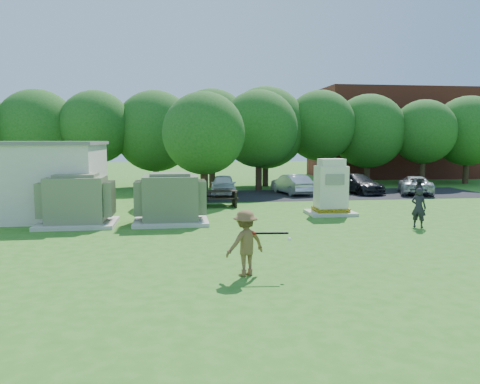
{
  "coord_description": "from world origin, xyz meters",
  "views": [
    {
      "loc": [
        -2.57,
        -14.69,
        3.4
      ],
      "look_at": [
        0.0,
        4.0,
        1.3
      ],
      "focal_mm": 35.0,
      "sensor_mm": 36.0,
      "label": 1
    }
  ],
  "objects": [
    {
      "name": "picnic_table",
      "position": [
        -0.43,
        9.07,
        0.52
      ],
      "size": [
        1.93,
        1.45,
        0.83
      ],
      "color": "black",
      "rests_on": "ground"
    },
    {
      "name": "car_dark",
      "position": [
        8.96,
        13.98,
        0.62
      ],
      "size": [
        2.92,
        4.62,
        1.25
      ],
      "primitive_type": "imported",
      "rotation": [
        0.0,
        0.0,
        0.3
      ],
      "color": "black",
      "rests_on": "ground"
    },
    {
      "name": "brick_building",
      "position": [
        18.0,
        27.0,
        4.0
      ],
      "size": [
        15.0,
        8.0,
        8.0
      ],
      "primitive_type": "cube",
      "color": "maroon",
      "rests_on": "ground"
    },
    {
      "name": "ground",
      "position": [
        0.0,
        0.0,
        0.0
      ],
      "size": [
        120.0,
        120.0,
        0.0
      ],
      "primitive_type": "plane",
      "color": "#2D6619",
      "rests_on": "ground"
    },
    {
      "name": "tree_row",
      "position": [
        1.75,
        18.5,
        4.15
      ],
      "size": [
        41.3,
        13.3,
        7.3
      ],
      "color": "#47301E",
      "rests_on": "ground"
    },
    {
      "name": "generator_cabinet",
      "position": [
        4.45,
        5.79,
        1.12
      ],
      "size": [
        2.1,
        1.72,
        2.56
      ],
      "color": "beige",
      "rests_on": "ground"
    },
    {
      "name": "transformer_left",
      "position": [
        -6.5,
        4.5,
        0.97
      ],
      "size": [
        3.0,
        2.4,
        2.07
      ],
      "color": "beige",
      "rests_on": "ground"
    },
    {
      "name": "parking_strip",
      "position": [
        7.0,
        13.5,
        0.01
      ],
      "size": [
        20.0,
        6.0,
        0.01
      ],
      "primitive_type": "cube",
      "color": "#232326",
      "rests_on": "ground"
    },
    {
      "name": "car_white",
      "position": [
        0.33,
        14.0,
        0.64
      ],
      "size": [
        1.82,
        3.85,
        1.27
      ],
      "primitive_type": "imported",
      "rotation": [
        0.0,
        0.0,
        -0.09
      ],
      "color": "white",
      "rests_on": "ground"
    },
    {
      "name": "batting_equipment",
      "position": [
        -0.26,
        -3.45,
        1.06
      ],
      "size": [
        1.11,
        0.16,
        0.24
      ],
      "color": "black",
      "rests_on": "ground"
    },
    {
      "name": "transformer_right",
      "position": [
        -2.8,
        4.5,
        0.97
      ],
      "size": [
        3.0,
        2.4,
        2.07
      ],
      "color": "beige",
      "rests_on": "ground"
    },
    {
      "name": "car_silver_a",
      "position": [
        4.68,
        14.02,
        0.62
      ],
      "size": [
        2.07,
        3.98,
        1.25
      ],
      "primitive_type": "imported",
      "rotation": [
        0.0,
        0.0,
        3.35
      ],
      "color": "silver",
      "rests_on": "ground"
    },
    {
      "name": "batter",
      "position": [
        -0.87,
        -3.33,
        0.83
      ],
      "size": [
        1.23,
        1.01,
        1.66
      ],
      "primitive_type": "imported",
      "rotation": [
        0.0,
        0.0,
        3.57
      ],
      "color": "brown",
      "rests_on": "ground"
    },
    {
      "name": "person_by_generator",
      "position": [
        6.8,
        2.23,
        0.78
      ],
      "size": [
        0.67,
        0.66,
        1.55
      ],
      "primitive_type": "imported",
      "rotation": [
        0.0,
        0.0,
        2.37
      ],
      "color": "black",
      "rests_on": "ground"
    },
    {
      "name": "car_silver_b",
      "position": [
        12.46,
        13.03,
        0.57
      ],
      "size": [
        3.31,
        4.52,
        1.14
      ],
      "primitive_type": "imported",
      "rotation": [
        0.0,
        0.0,
        2.75
      ],
      "color": "#B8B9BD",
      "rests_on": "ground"
    },
    {
      "name": "person_walking_right",
      "position": [
        8.77,
        5.85,
        0.82
      ],
      "size": [
        0.54,
        1.01,
        1.63
      ],
      "primitive_type": "imported",
      "rotation": [
        0.0,
        0.0,
        4.56
      ],
      "color": "black",
      "rests_on": "ground"
    }
  ]
}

